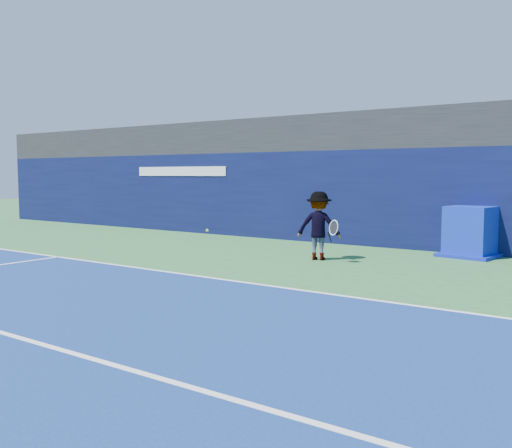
# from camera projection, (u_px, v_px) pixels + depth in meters

# --- Properties ---
(ground) EXTENTS (80.00, 80.00, 0.00)m
(ground) POSITION_uv_depth(u_px,v_px,m) (85.00, 301.00, 10.07)
(ground) COLOR #306B35
(ground) RESTS_ON ground
(baseline) EXTENTS (24.00, 0.10, 0.01)m
(baseline) POSITION_uv_depth(u_px,v_px,m) (198.00, 276.00, 12.51)
(baseline) COLOR white
(baseline) RESTS_ON ground
(stadium_band) EXTENTS (36.00, 3.00, 1.20)m
(stadium_band) POSITION_uv_depth(u_px,v_px,m) (365.00, 133.00, 19.10)
(stadium_band) COLOR black
(stadium_band) RESTS_ON back_wall_assembly
(back_wall_assembly) EXTENTS (36.00, 1.03, 3.00)m
(back_wall_assembly) POSITION_uv_depth(u_px,v_px,m) (350.00, 197.00, 18.47)
(back_wall_assembly) COLOR #090E36
(back_wall_assembly) RESTS_ON ground
(equipment_cart) EXTENTS (1.61, 1.61, 1.37)m
(equipment_cart) POSITION_uv_depth(u_px,v_px,m) (471.00, 234.00, 15.50)
(equipment_cart) COLOR #0C1FAB
(equipment_cart) RESTS_ON ground
(tennis_player) EXTENTS (1.40, 0.98, 1.79)m
(tennis_player) POSITION_uv_depth(u_px,v_px,m) (319.00, 226.00, 14.89)
(tennis_player) COLOR white
(tennis_player) RESTS_ON ground
(tennis_ball) EXTENTS (0.07, 0.07, 0.07)m
(tennis_ball) POSITION_uv_depth(u_px,v_px,m) (207.00, 230.00, 14.72)
(tennis_ball) COLOR #C7DD18
(tennis_ball) RESTS_ON ground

